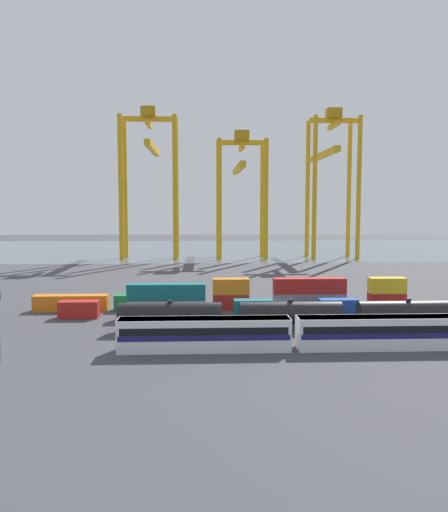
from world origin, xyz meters
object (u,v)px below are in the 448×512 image
Objects in this scene: freight_tank_row at (290,316)px; shipping_container_9 at (309,301)px; shipping_container_5 at (71,303)px; gantry_crane_central at (241,181)px; shipping_container_0 at (79,309)px; passenger_train at (381,331)px; gantry_crane_west at (150,167)px; gantry_crane_east at (330,169)px.

freight_tank_row is 16.35m from shipping_container_9.
shipping_container_5 is 102.82m from gantry_crane_central.
freight_tank_row reaches higher than shipping_container_0.
shipping_container_0 is at bearing -108.21° from gantry_crane_central.
shipping_container_5 is (-33.88, 15.26, -0.76)m from freight_tank_row.
shipping_container_5 is 0.28× the size of gantry_crane_central.
shipping_container_9 is (-3.53, 24.89, -0.84)m from passenger_train.
freight_tank_row is at bearing -74.57° from gantry_crane_west.
passenger_train is at bearing -86.08° from gantry_crane_central.
gantry_crane_west reaches higher than freight_tank_row.
shipping_container_9 is at bearing -105.84° from gantry_crane_east.
shipping_container_5 and shipping_container_9 have the same top height.
shipping_container_0 is 6.12m from shipping_container_5.
shipping_container_9 is (37.09, 5.53, 0.00)m from shipping_container_0.
shipping_container_5 is at bearing -125.37° from gantry_crane_east.
shipping_container_9 is 96.74m from gantry_crane_central.
gantry_crane_east is (66.15, 93.20, 29.19)m from shipping_container_5.
passenger_train is 127.12m from gantry_crane_west.
gantry_crane_east reaches higher than gantry_crane_central.
passenger_train is 5.21× the size of shipping_container_5.
passenger_train reaches higher than shipping_container_9.
freight_tank_row is 1.11× the size of gantry_crane_central.
shipping_container_9 is 0.24× the size of gantry_crane_west.
shipping_container_0 is at bearing -171.52° from shipping_container_9.
gantry_crane_west reaches higher than gantry_crane_east.
gantry_crane_east is at bearing -0.22° from gantry_crane_central.
passenger_train is 13.42m from freight_tank_row.
gantry_crane_central reaches higher than shipping_container_5.
gantry_crane_west is 1.18× the size of gantry_crane_central.
passenger_train is at bearing -29.93° from shipping_container_5.
shipping_container_0 is at bearing 154.52° from passenger_train.
shipping_container_5 is 1.00× the size of shipping_container_9.
shipping_container_9 is at bearing 8.48° from shipping_container_0.
gantry_crane_east reaches higher than shipping_container_5.
gantry_crane_east reaches higher than freight_tank_row.
shipping_container_9 is at bearing -68.97° from gantry_crane_west.
shipping_container_9 is at bearing -87.19° from gantry_crane_central.
passenger_train is at bearing -45.83° from freight_tank_row.
shipping_container_9 is at bearing 69.11° from freight_tank_row.
shipping_container_9 is 0.24× the size of gantry_crane_east.
freight_tank_row is 115.54m from gantry_crane_west.
gantry_crane_central is at bearing 179.78° from gantry_crane_east.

